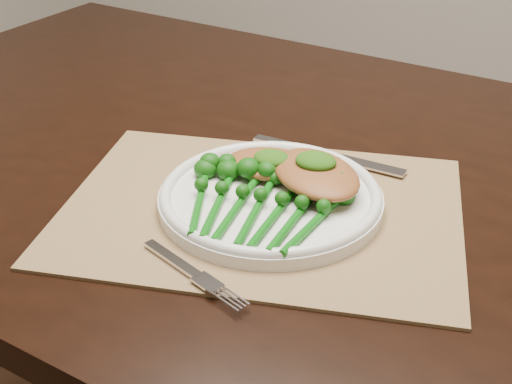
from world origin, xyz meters
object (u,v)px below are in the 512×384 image
at_px(dining_table, 294,369).
at_px(chicken_fillet_left, 271,164).
at_px(placemat, 262,209).
at_px(broccolini_bundle, 255,211).
at_px(dinner_plate, 271,197).

bearing_deg(dining_table, chicken_fillet_left, -94.82).
relative_size(dining_table, placemat, 3.60).
distance_m(placemat, broccolini_bundle, 0.05).
relative_size(placemat, chicken_fillet_left, 4.03).
height_order(dining_table, chicken_fillet_left, chicken_fillet_left).
relative_size(chicken_fillet_left, broccolini_bundle, 0.60).
distance_m(dining_table, dinner_plate, 0.41).
bearing_deg(dinner_plate, chicken_fillet_left, 112.83).
distance_m(dinner_plate, chicken_fillet_left, 0.06).
height_order(chicken_fillet_left, broccolini_bundle, same).
height_order(dinner_plate, broccolini_bundle, broccolini_bundle).
relative_size(placemat, dinner_plate, 1.75).
xyz_separation_m(placemat, broccolini_bundle, (0.01, -0.04, 0.02)).
height_order(dining_table, dinner_plate, dinner_plate).
distance_m(placemat, chicken_fillet_left, 0.07).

